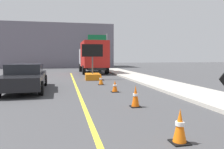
% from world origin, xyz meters
% --- Properties ---
extents(lane_center_stripe, '(0.14, 36.00, 0.01)m').
position_xyz_m(lane_center_stripe, '(0.00, 6.00, 0.00)').
color(lane_center_stripe, yellow).
rests_on(lane_center_stripe, ground).
extents(arrow_board_trailer, '(1.60, 1.86, 2.70)m').
position_xyz_m(arrow_board_trailer, '(1.45, 17.26, 0.48)').
color(arrow_board_trailer, orange).
rests_on(arrow_board_trailer, ground).
extents(box_truck, '(2.60, 6.59, 3.28)m').
position_xyz_m(box_truck, '(2.33, 23.79, 1.79)').
color(box_truck, black).
rests_on(box_truck, ground).
extents(pickup_car, '(2.15, 5.24, 1.38)m').
position_xyz_m(pickup_car, '(-2.68, 12.64, 0.70)').
color(pickup_car, black).
rests_on(pickup_car, ground).
extents(highway_guide_sign, '(2.79, 0.20, 5.00)m').
position_xyz_m(highway_guide_sign, '(4.54, 31.56, 3.42)').
color(highway_guide_sign, gray).
rests_on(highway_guide_sign, ground).
extents(far_building_block, '(18.31, 7.62, 6.85)m').
position_xyz_m(far_building_block, '(-2.10, 38.59, 3.43)').
color(far_building_block, slate).
rests_on(far_building_block, ground).
extents(traffic_cone_near_sign, '(0.36, 0.36, 0.72)m').
position_xyz_m(traffic_cone_near_sign, '(1.63, 4.46, 0.35)').
color(traffic_cone_near_sign, black).
rests_on(traffic_cone_near_sign, ground).
extents(traffic_cone_mid_lane, '(0.36, 0.36, 0.77)m').
position_xyz_m(traffic_cone_mid_lane, '(1.77, 7.74, 0.38)').
color(traffic_cone_mid_lane, black).
rests_on(traffic_cone_mid_lane, ground).
extents(traffic_cone_far_lane, '(0.36, 0.36, 0.60)m').
position_xyz_m(traffic_cone_far_lane, '(1.79, 11.05, 0.30)').
color(traffic_cone_far_lane, black).
rests_on(traffic_cone_far_lane, ground).
extents(traffic_cone_curbside, '(0.36, 0.36, 0.67)m').
position_xyz_m(traffic_cone_curbside, '(1.57, 14.00, 0.33)').
color(traffic_cone_curbside, black).
rests_on(traffic_cone_curbside, ground).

